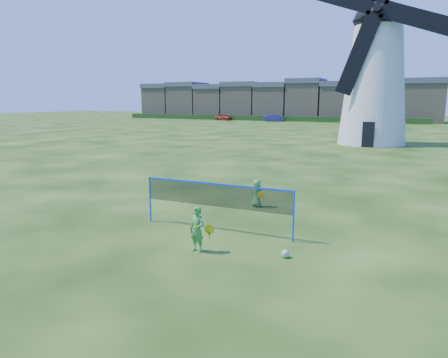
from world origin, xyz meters
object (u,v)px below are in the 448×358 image
play_ball (285,254)px  car_left (224,117)px  windmill (375,74)px  player_girl (197,229)px  car_right (274,118)px  player_boy (257,193)px  badminton_net (216,196)px

play_ball → car_left: (-32.13, 65.93, 0.53)m
windmill → player_girl: bearing=-93.1°
car_left → car_right: 10.57m
player_girl → car_right: size_ratio=0.32×
car_right → player_boy: bearing=-172.4°
windmill → car_right: (-20.92, 35.43, -5.73)m
car_left → player_boy: bearing=-142.5°
player_girl → car_left: (-29.81, 66.51, 0.00)m
badminton_net → car_right: bearing=106.3°
car_left → windmill: bearing=-126.5°
windmill → player_boy: bearing=-94.1°
badminton_net → car_left: size_ratio=1.34×
car_left → badminton_net: bearing=-143.8°
player_girl → car_left: car_left is taller
car_left → car_right: bearing=-77.1°
car_left → car_right: car_right is taller
badminton_net → car_left: bearing=114.5°
player_boy → car_left: size_ratio=0.29×
windmill → car_left: (-31.49, 35.20, -5.75)m
windmill → car_right: bearing=120.6°
player_boy → car_left: (-29.64, 61.32, 0.10)m
player_girl → play_ball: player_girl is taller
badminton_net → play_ball: badminton_net is taller
windmill → play_ball: size_ratio=86.49×
windmill → player_girl: (-1.68, -31.31, -5.76)m
play_ball → badminton_net: bearing=154.3°
player_boy → play_ball: (2.49, -4.61, -0.43)m
badminton_net → player_boy: size_ratio=4.66×
player_boy → play_ball: player_boy is taller
player_girl → player_boy: bearing=104.0°
play_ball → car_left: bearing=116.0°
car_left → play_ball: bearing=-142.3°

